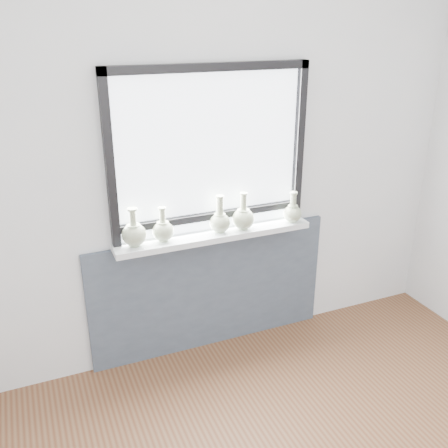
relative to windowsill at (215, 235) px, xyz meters
name	(u,v)px	position (x,y,z in m)	size (l,w,h in m)	color
back_wall	(208,169)	(0.00, 0.10, 0.42)	(3.60, 0.02, 2.60)	silver
apron_panel	(211,291)	(0.00, 0.07, -0.45)	(1.70, 0.03, 0.86)	#475162
windowsill	(215,235)	(0.00, 0.00, 0.00)	(1.32, 0.18, 0.04)	white
window	(210,149)	(0.00, 0.06, 0.56)	(1.30, 0.06, 1.05)	black
vase_a	(134,233)	(-0.52, 0.00, 0.10)	(0.15, 0.15, 0.24)	#ACBB94
vase_b	(163,230)	(-0.34, 0.01, 0.09)	(0.14, 0.14, 0.22)	#ACBB94
vase_c	(220,221)	(0.04, 0.00, 0.10)	(0.14, 0.14, 0.25)	#ACBB94
vase_d	(243,217)	(0.20, -0.01, 0.10)	(0.15, 0.15, 0.25)	#ACBB94
vase_e	(293,212)	(0.56, -0.03, 0.09)	(0.13, 0.13, 0.21)	#ACBB94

